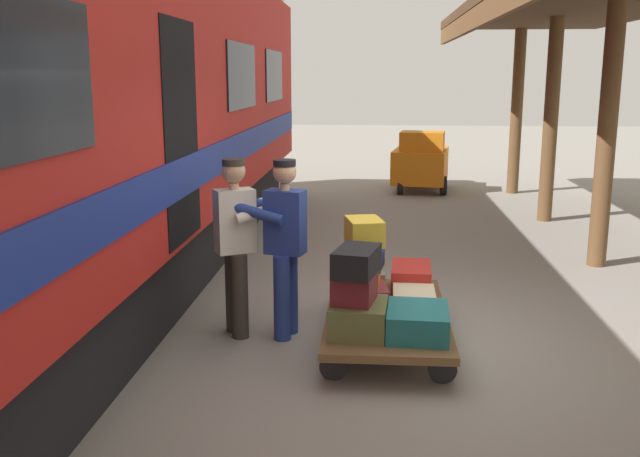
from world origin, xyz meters
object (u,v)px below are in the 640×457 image
suitcase_olive_duffel (358,318)px  suitcase_navy_fabric (363,260)px  suitcase_orange_carryall (361,277)px  suitcase_cream_canvas (414,302)px  suitcase_slate_roller (362,256)px  suitcase_red_plastic (411,279)px  luggage_cart (387,316)px  suitcase_black_hardshell (357,261)px  suitcase_teal_softside (418,322)px  suitcase_maroon_trunk (354,287)px  suitcase_yellow_case (364,231)px  porter_in_overalls (283,242)px  porter_by_door (237,241)px  baggage_tug (421,162)px  suitcase_tan_vintage (361,280)px  suitcase_burgundy_valise (360,298)px  train_car (21,119)px

suitcase_olive_duffel → suitcase_navy_fabric: size_ratio=1.14×
suitcase_olive_duffel → suitcase_orange_carryall: suitcase_orange_carryall is taller
suitcase_cream_canvas → suitcase_slate_roller: size_ratio=1.36×
suitcase_red_plastic → luggage_cart: bearing=67.4°
suitcase_olive_duffel → suitcase_black_hardshell: bearing=11.8°
suitcase_red_plastic → suitcase_teal_softside: bearing=90.0°
suitcase_teal_softside → suitcase_maroon_trunk: 0.61m
suitcase_yellow_case → suitcase_black_hardshell: bearing=85.4°
porter_in_overalls → porter_by_door: 0.44m
suitcase_teal_softside → suitcase_orange_carryall: (0.49, -0.62, 0.21)m
baggage_tug → suitcase_navy_fabric: bearing=82.7°
suitcase_tan_vintage → baggage_tug: (-1.11, -8.51, 0.20)m
suitcase_burgundy_valise → porter_in_overalls: (0.73, -0.11, 0.50)m
suitcase_slate_roller → suitcase_yellow_case: bearing=-124.4°
suitcase_maroon_trunk → porter_in_overalls: porter_in_overalls is taller
suitcase_tan_vintage → suitcase_orange_carryall: suitcase_orange_carryall is taller
suitcase_maroon_trunk → suitcase_slate_roller: size_ratio=0.94×
suitcase_cream_canvas → suitcase_tan_vintage: bearing=-50.3°
suitcase_black_hardshell → porter_in_overalls: (0.71, -0.71, -0.02)m
suitcase_tan_vintage → baggage_tug: size_ratio=0.27×
suitcase_maroon_trunk → suitcase_orange_carryall: 0.60m
luggage_cart → suitcase_tan_vintage: suitcase_tan_vintage is taller
luggage_cart → suitcase_teal_softside: 0.67m
suitcase_olive_duffel → suitcase_red_plastic: bearing=-112.6°
train_car → suitcase_cream_canvas: train_car is taller
luggage_cart → suitcase_orange_carryall: size_ratio=5.88×
suitcase_orange_carryall → suitcase_yellow_case: 0.43m
luggage_cart → suitcase_slate_roller: bearing=-5.1°
suitcase_teal_softside → suitcase_orange_carryall: size_ratio=1.69×
suitcase_navy_fabric → porter_by_door: porter_by_door is taller
suitcase_yellow_case → porter_by_door: bearing=-3.5°
luggage_cart → suitcase_slate_roller: 0.61m
train_car → suitcase_red_plastic: size_ratio=27.42×
suitcase_red_plastic → suitcase_tan_vintage: bearing=0.0°
suitcase_orange_carryall → suitcase_slate_roller: bearing=-165.5°
suitcase_maroon_trunk → porter_in_overalls: 0.99m
suitcase_orange_carryall → suitcase_yellow_case: size_ratio=0.86×
suitcase_navy_fabric → baggage_tug: bearing=-97.3°
suitcase_teal_softside → suitcase_olive_duffel: suitcase_olive_duffel is taller
suitcase_slate_roller → suitcase_yellow_case: size_ratio=0.98×
suitcase_maroon_trunk → suitcase_slate_roller: 0.61m
suitcase_cream_canvas → train_car: bearing=-0.4°
suitcase_tan_vintage → suitcase_maroon_trunk: (0.04, 1.18, 0.28)m
train_car → suitcase_navy_fabric: size_ratio=35.11×
suitcase_burgundy_valise → porter_by_door: 1.28m
suitcase_tan_vintage → suitcase_slate_roller: 0.70m
suitcase_burgundy_valise → suitcase_yellow_case: size_ratio=1.15×
suitcase_orange_carryall → baggage_tug: baggage_tug is taller
suitcase_orange_carryall → suitcase_cream_canvas: bearing=177.6°
suitcase_teal_softside → porter_in_overalls: porter_in_overalls is taller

